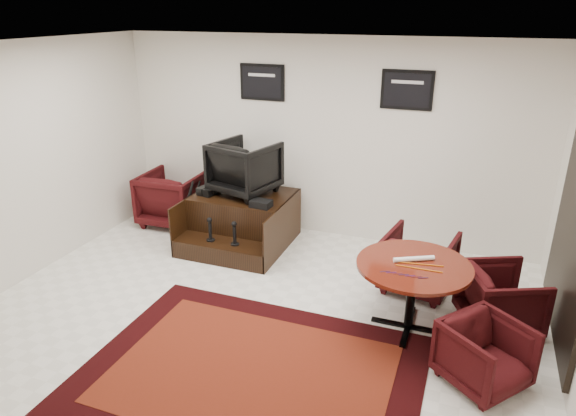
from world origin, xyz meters
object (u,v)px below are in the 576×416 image
object	(u,v)px
shine_podium	(242,221)
meeting_table	(413,272)
table_chair_back	(419,259)
table_chair_corner	(485,352)
shine_chair	(245,165)
table_chair_window	(501,296)
armchair_side	(173,196)

from	to	relation	value
shine_podium	meeting_table	xyz separation A→B (m)	(2.53, -1.31, 0.34)
table_chair_back	table_chair_corner	size ratio (longest dim) A/B	1.17
shine_chair	table_chair_back	world-z (taller)	shine_chair
meeting_table	table_chair_corner	size ratio (longest dim) A/B	1.73
shine_podium	table_chair_corner	world-z (taller)	shine_podium
shine_chair	table_chair_corner	world-z (taller)	shine_chair
shine_chair	table_chair_window	distance (m)	3.64
table_chair_back	shine_chair	bearing A→B (deg)	-3.54
shine_chair	table_chair_corner	size ratio (longest dim) A/B	1.23
shine_podium	meeting_table	bearing A→B (deg)	-27.39
table_chair_back	table_chair_window	distance (m)	1.02
shine_podium	shine_chair	bearing A→B (deg)	90.00
shine_chair	armchair_side	bearing A→B (deg)	9.81
armchair_side	table_chair_corner	world-z (taller)	armchair_side
armchair_side	table_chair_corner	size ratio (longest dim) A/B	1.34
armchair_side	table_chair_window	bearing A→B (deg)	163.28
shine_chair	table_chair_window	size ratio (longest dim) A/B	1.12
shine_podium	table_chair_corner	bearing A→B (deg)	-30.70
armchair_side	meeting_table	size ratio (longest dim) A/B	0.78
meeting_table	table_chair_corner	distance (m)	1.02
table_chair_back	table_chair_window	size ratio (longest dim) A/B	1.07
shine_podium	table_chair_window	size ratio (longest dim) A/B	1.90
armchair_side	table_chair_corner	xyz separation A→B (m)	(4.54, -2.19, -0.11)
meeting_table	table_chair_back	xyz separation A→B (m)	(-0.03, 0.85, -0.27)
meeting_table	armchair_side	bearing A→B (deg)	157.67
shine_chair	table_chair_back	xyz separation A→B (m)	(2.50, -0.60, -0.71)
shine_chair	table_chair_window	world-z (taller)	shine_chair
meeting_table	table_chair_window	world-z (taller)	meeting_table
shine_podium	armchair_side	distance (m)	1.31
armchair_side	shine_podium	bearing A→B (deg)	166.44
shine_podium	table_chair_window	xyz separation A→B (m)	(3.40, -0.95, 0.05)
meeting_table	table_chair_window	distance (m)	0.99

